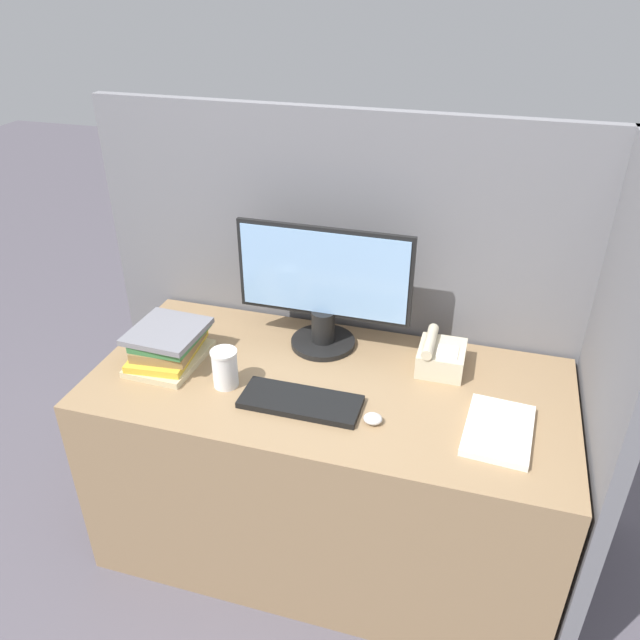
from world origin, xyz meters
name	(u,v)px	position (x,y,z in m)	size (l,w,h in m)	color
ground_plane	(298,621)	(0.00, 0.00, 0.00)	(12.00, 12.00, 0.00)	#56515B
cubicle_panel_rear	(357,317)	(0.00, 0.77, 0.76)	(1.96, 0.04, 1.52)	slate
cubicle_panel_right	(596,415)	(0.82, 0.40, 0.76)	(0.04, 0.79, 1.52)	slate
desk	(328,466)	(0.00, 0.37, 0.37)	(1.56, 0.73, 0.74)	#937551
monitor	(323,292)	(-0.08, 0.58, 0.95)	(0.61, 0.23, 0.45)	black
keyboard	(301,402)	(-0.05, 0.23, 0.75)	(0.37, 0.15, 0.02)	black
mouse	(373,419)	(0.18, 0.20, 0.75)	(0.06, 0.05, 0.03)	silver
coffee_cup	(225,368)	(-0.31, 0.26, 0.80)	(0.09, 0.09, 0.13)	white
book_stack	(169,345)	(-0.56, 0.34, 0.80)	(0.24, 0.31, 0.12)	#C6B78C
desk_telephone	(440,356)	(0.34, 0.55, 0.79)	(0.15, 0.18, 0.12)	beige
paper_pile	(498,430)	(0.54, 0.26, 0.75)	(0.21, 0.29, 0.02)	white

